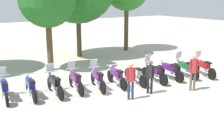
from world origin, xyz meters
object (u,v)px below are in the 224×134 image
(motorcycle_10, at_px, (203,67))
(person_1, at_px, (131,78))
(motorcycle_1, at_px, (31,87))
(motorcycle_8, at_px, (169,70))
(person_0, at_px, (150,75))
(motorcycle_4, at_px, (98,79))
(motorcycle_0, at_px, (4,89))
(motorcycle_3, at_px, (76,81))
(person_2, at_px, (194,69))
(motorcycle_9, at_px, (185,68))
(tree_1, at_px, (47,0))
(motorcycle_6, at_px, (135,74))
(motorcycle_5, at_px, (116,76))
(motorcycle_2, at_px, (55,84))
(motorcycle_7, at_px, (154,72))

(motorcycle_10, xyz_separation_m, person_1, (-5.78, -0.74, 0.48))
(motorcycle_1, xyz_separation_m, motorcycle_8, (7.29, -1.31, 0.00))
(person_0, bearing_deg, motorcycle_4, -85.94)
(motorcycle_0, xyz_separation_m, motorcycle_1, (1.04, -0.35, -0.01))
(motorcycle_3, relative_size, person_2, 1.19)
(person_0, height_order, person_2, person_2)
(motorcycle_9, xyz_separation_m, tree_1, (-5.80, 5.61, 3.74))
(motorcycle_4, relative_size, person_0, 1.35)
(motorcycle_6, relative_size, person_2, 1.20)
(person_1, bearing_deg, motorcycle_5, -166.12)
(motorcycle_6, distance_m, motorcycle_9, 3.18)
(motorcycle_2, xyz_separation_m, tree_1, (1.49, 4.36, 3.74))
(motorcycle_6, xyz_separation_m, person_0, (-0.41, -1.63, 0.42))
(motorcycle_9, height_order, motorcycle_10, same)
(motorcycle_5, height_order, person_0, person_0)
(motorcycle_1, distance_m, motorcycle_6, 5.29)
(motorcycle_2, xyz_separation_m, motorcycle_8, (6.25, -1.08, -0.01))
(motorcycle_0, relative_size, motorcycle_10, 1.03)
(motorcycle_0, relative_size, motorcycle_4, 1.01)
(motorcycle_5, xyz_separation_m, motorcycle_8, (3.12, -0.60, 0.00))
(motorcycle_0, bearing_deg, motorcycle_1, -101.15)
(person_2, bearing_deg, motorcycle_5, 87.80)
(motorcycle_0, bearing_deg, person_2, -107.66)
(motorcycle_8, xyz_separation_m, tree_1, (-4.76, 5.44, 3.76))
(motorcycle_1, height_order, motorcycle_7, motorcycle_7)
(motorcycle_4, xyz_separation_m, motorcycle_7, (3.12, -0.61, 0.00))
(person_1, relative_size, person_2, 0.94)
(person_0, bearing_deg, motorcycle_10, 151.38)
(motorcycle_2, bearing_deg, motorcycle_5, -94.56)
(motorcycle_3, bearing_deg, motorcycle_8, -91.87)
(motorcycle_0, height_order, motorcycle_8, motorcycle_0)
(motorcycle_4, relative_size, motorcycle_8, 0.98)
(motorcycle_3, height_order, tree_1, tree_1)
(motorcycle_2, bearing_deg, motorcycle_7, -96.39)
(motorcycle_7, xyz_separation_m, motorcycle_8, (1.04, -0.11, -0.01))
(motorcycle_4, xyz_separation_m, tree_1, (-0.60, 4.72, 3.74))
(motorcycle_6, bearing_deg, motorcycle_1, 88.04)
(person_0, xyz_separation_m, person_2, (2.02, -0.80, 0.16))
(motorcycle_7, relative_size, person_1, 1.28)
(motorcycle_9, distance_m, motorcycle_10, 1.14)
(motorcycle_7, relative_size, person_2, 1.20)
(motorcycle_4, bearing_deg, motorcycle_2, 93.39)
(motorcycle_7, height_order, motorcycle_10, same)
(motorcycle_10, distance_m, person_0, 4.64)
(motorcycle_6, distance_m, motorcycle_8, 2.12)
(motorcycle_1, relative_size, motorcycle_9, 1.00)
(motorcycle_6, bearing_deg, motorcycle_0, 86.54)
(motorcycle_1, xyz_separation_m, person_2, (6.82, -3.35, 0.58))
(motorcycle_6, distance_m, person_1, 2.43)
(motorcycle_8, height_order, person_2, person_2)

